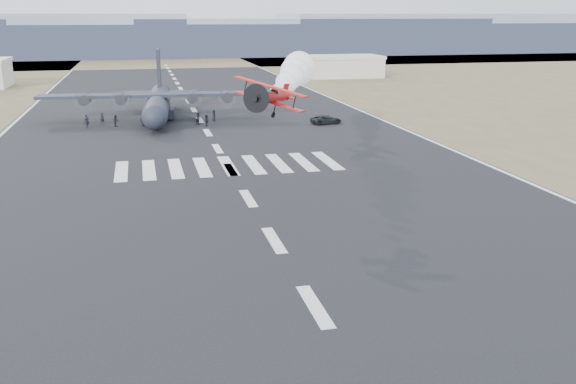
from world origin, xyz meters
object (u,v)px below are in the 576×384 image
object	(u,v)px
crew_d	(143,120)
crew_g	(102,119)
crew_b	(116,121)
crew_a	(87,120)
crew_e	(214,115)
crew_f	(207,120)
support_vehicle	(326,119)
hangar_right	(343,66)
crew_c	(87,123)
transport_aircraft	(158,102)
crew_h	(199,119)
aerobatic_biplane	(272,97)

from	to	relation	value
crew_d	crew_g	size ratio (longest dim) A/B	1.07
crew_b	crew_g	world-z (taller)	crew_b
crew_a	crew_b	world-z (taller)	crew_a
crew_e	crew_f	xyz separation A→B (m)	(-1.66, -4.73, -0.03)
support_vehicle	crew_b	size ratio (longest dim) A/B	2.77
hangar_right	crew_a	world-z (taller)	hangar_right
crew_c	crew_f	xyz separation A→B (m)	(18.24, -2.44, 0.06)
crew_d	crew_e	xyz separation A→B (m)	(11.44, 3.02, -0.04)
transport_aircraft	crew_e	world-z (taller)	transport_aircraft
transport_aircraft	crew_h	world-z (taller)	transport_aircraft
crew_c	crew_e	size ratio (longest dim) A/B	0.89
support_vehicle	crew_h	bearing A→B (deg)	68.19
crew_d	crew_g	distance (m)	7.32
crew_a	crew_f	bearing A→B (deg)	-11.81
support_vehicle	crew_c	size ratio (longest dim) A/B	3.08
support_vehicle	crew_c	xyz separation A→B (m)	(-37.02, 4.77, 0.12)
hangar_right	crew_f	bearing A→B (deg)	-122.26
support_vehicle	crew_b	distance (m)	33.04
crew_b	crew_d	xyz separation A→B (m)	(4.10, -0.88, 0.04)
crew_c	crew_h	xyz separation A→B (m)	(17.12, -0.72, 0.12)
crew_b	crew_h	distance (m)	12.80
transport_aircraft	crew_b	distance (m)	9.36
crew_g	crew_c	bearing A→B (deg)	-125.12
transport_aircraft	crew_f	world-z (taller)	transport_aircraft
crew_h	aerobatic_biplane	bearing A→B (deg)	-126.90
support_vehicle	crew_a	xyz separation A→B (m)	(-37.11, 6.23, 0.21)
crew_f	transport_aircraft	bearing A→B (deg)	41.87
support_vehicle	crew_g	size ratio (longest dim) A/B	2.83
hangar_right	support_vehicle	world-z (taller)	hangar_right
aerobatic_biplane	crew_h	distance (m)	47.65
support_vehicle	crew_d	size ratio (longest dim) A/B	2.64
crew_g	crew_h	distance (m)	15.41
hangar_right	crew_a	distance (m)	93.36
crew_a	crew_h	size ratio (longest dim) A/B	0.97
aerobatic_biplane	crew_b	xyz separation A→B (m)	(-15.06, 47.59, -9.11)
crew_b	hangar_right	bearing A→B (deg)	-65.35
crew_d	crew_h	size ratio (longest dim) A/B	1.01
crew_b	crew_g	xyz separation A→B (m)	(-2.18, 2.91, -0.02)
crew_e	crew_h	xyz separation A→B (m)	(-2.77, -3.01, 0.03)
crew_g	crew_h	size ratio (longest dim) A/B	0.94
aerobatic_biplane	transport_aircraft	xyz separation A→B (m)	(-8.29, 53.76, -7.19)
crew_e	crew_g	world-z (taller)	crew_e
crew_b	crew_c	world-z (taller)	crew_b
hangar_right	crew_g	size ratio (longest dim) A/B	11.64
aerobatic_biplane	support_vehicle	size ratio (longest dim) A/B	1.35
hangar_right	crew_e	world-z (taller)	hangar_right
crew_e	crew_g	distance (m)	17.73
crew_d	crew_g	world-z (taller)	crew_d
support_vehicle	crew_a	size ratio (longest dim) A/B	2.76
crew_b	crew_d	distance (m)	4.19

